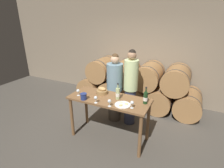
{
  "coord_description": "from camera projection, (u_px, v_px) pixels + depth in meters",
  "views": [
    {
      "loc": [
        1.38,
        -2.74,
        2.39
      ],
      "look_at": [
        0.0,
        0.13,
        1.17
      ],
      "focal_mm": 28.0,
      "sensor_mm": 36.0,
      "label": 1
    }
  ],
  "objects": [
    {
      "name": "ground_plane",
      "position": [
        109.0,
        137.0,
        3.72
      ],
      "size": [
        10.0,
        10.0,
        0.0
      ],
      "primitive_type": "plane",
      "color": "#4C473F"
    },
    {
      "name": "stone_wall_back",
      "position": [
        144.0,
        46.0,
        5.07
      ],
      "size": [
        10.0,
        0.12,
        3.2
      ],
      "color": "gray",
      "rests_on": "ground_plane"
    },
    {
      "name": "barrel_stack",
      "position": [
        136.0,
        85.0,
        4.93
      ],
      "size": [
        3.48,
        0.94,
        1.27
      ],
      "color": "#9E7042",
      "rests_on": "ground_plane"
    },
    {
      "name": "wine_glass_right",
      "position": [
        132.0,
        103.0,
        2.99
      ],
      "size": [
        0.06,
        0.06,
        0.14
      ],
      "color": "white",
      "rests_on": "tasting_table"
    },
    {
      "name": "wine_glass_center",
      "position": [
        109.0,
        101.0,
        3.05
      ],
      "size": [
        0.06,
        0.06,
        0.14
      ],
      "color": "white",
      "rests_on": "tasting_table"
    },
    {
      "name": "wine_bottle_white",
      "position": [
        118.0,
        94.0,
        3.32
      ],
      "size": [
        0.08,
        0.08,
        0.32
      ],
      "color": "#ADBC7F",
      "rests_on": "tasting_table"
    },
    {
      "name": "blue_crock",
      "position": [
        84.0,
        96.0,
        3.32
      ],
      "size": [
        0.13,
        0.13,
        0.12
      ],
      "color": "navy",
      "rests_on": "tasting_table"
    },
    {
      "name": "person_right",
      "position": [
        131.0,
        87.0,
        3.92
      ],
      "size": [
        0.31,
        0.31,
        1.77
      ],
      "color": "#2D334C",
      "rests_on": "ground_plane"
    },
    {
      "name": "person_left",
      "position": [
        115.0,
        88.0,
        4.11
      ],
      "size": [
        0.37,
        0.37,
        1.65
      ],
      "color": "#4C4238",
      "rests_on": "ground_plane"
    },
    {
      "name": "wine_glass_left",
      "position": [
        96.0,
        98.0,
        3.18
      ],
      "size": [
        0.06,
        0.06,
        0.14
      ],
      "color": "white",
      "rests_on": "tasting_table"
    },
    {
      "name": "bread_basket",
      "position": [
        102.0,
        91.0,
        3.57
      ],
      "size": [
        0.23,
        0.23,
        0.15
      ],
      "color": "olive",
      "rests_on": "tasting_table"
    },
    {
      "name": "cheese_plate",
      "position": [
        123.0,
        105.0,
        3.13
      ],
      "size": [
        0.29,
        0.29,
        0.04
      ],
      "color": "white",
      "rests_on": "tasting_table"
    },
    {
      "name": "wine_glass_far_left",
      "position": [
        78.0,
        91.0,
        3.48
      ],
      "size": [
        0.06,
        0.06,
        0.14
      ],
      "color": "white",
      "rests_on": "tasting_table"
    },
    {
      "name": "wine_bottle_red",
      "position": [
        145.0,
        98.0,
        3.15
      ],
      "size": [
        0.08,
        0.08,
        0.32
      ],
      "color": "#193819",
      "rests_on": "tasting_table"
    },
    {
      "name": "tasting_table",
      "position": [
        109.0,
        104.0,
        3.44
      ],
      "size": [
        1.59,
        0.66,
        0.92
      ],
      "color": "brown",
      "rests_on": "ground_plane"
    }
  ]
}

